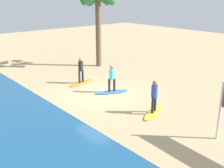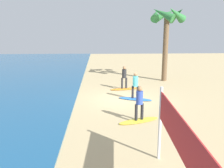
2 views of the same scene
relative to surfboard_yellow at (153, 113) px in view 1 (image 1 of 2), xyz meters
The scene contains 8 objects.
ground_plane 3.86m from the surfboard_yellow, ahead, with size 60.00×60.00×0.00m, color tan.
surfboard_yellow is the anchor object (origin of this frame).
surfer_yellow 0.99m from the surfboard_yellow, ahead, with size 0.32×0.44×1.64m.
surfboard_blue 3.71m from the surfboard_yellow, ahead, with size 2.10×0.56×0.09m, color blue.
surfer_blue 3.84m from the surfboard_yellow, ahead, with size 0.32×0.44×1.64m.
surfboard_orange 6.37m from the surfboard_yellow, ahead, with size 2.10×0.56×0.09m, color orange.
surfer_orange 6.44m from the surfboard_yellow, ahead, with size 0.32×0.45×1.64m.
palm_tree 11.21m from the surfboard_yellow, 21.86° to the right, with size 2.88×3.03×6.22m.
Camera 1 is at (-12.18, 9.46, 5.75)m, focal length 44.20 mm.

